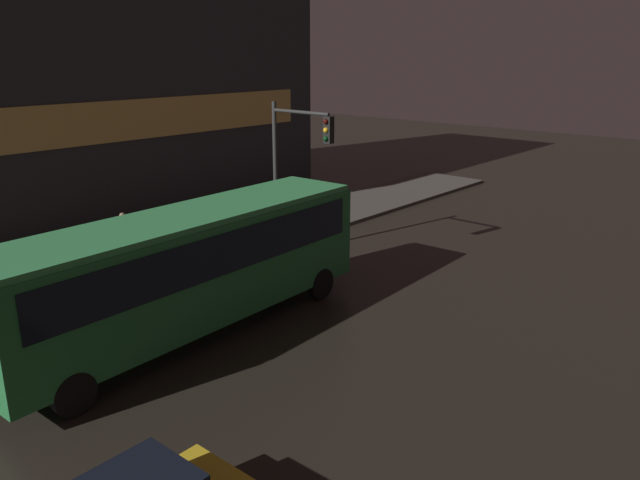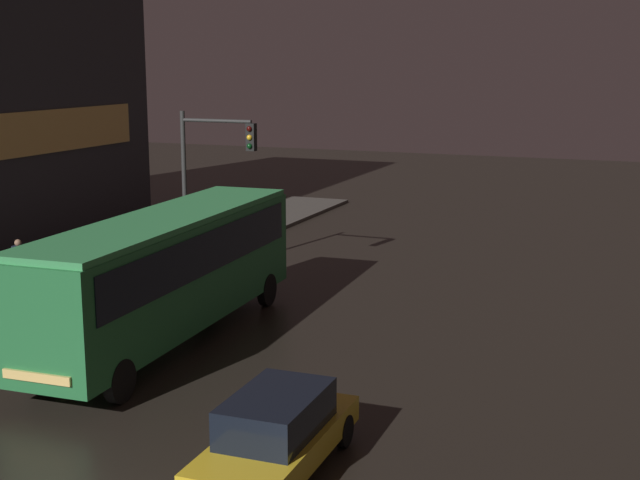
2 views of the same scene
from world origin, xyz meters
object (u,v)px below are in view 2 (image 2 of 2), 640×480
object	(u,v)px
bus_near	(167,265)
car_taxi	(277,433)
pedestrian_far	(19,261)
traffic_light_main	(209,168)

from	to	relation	value
bus_near	car_taxi	size ratio (longest dim) A/B	2.55
car_taxi	bus_near	bearing A→B (deg)	-46.35
car_taxi	pedestrian_far	size ratio (longest dim) A/B	2.53
pedestrian_far	traffic_light_main	distance (m)	6.79
bus_near	traffic_light_main	bearing A→B (deg)	-73.52
bus_near	pedestrian_far	bearing A→B (deg)	-19.95
traffic_light_main	pedestrian_far	bearing A→B (deg)	-136.74
bus_near	pedestrian_far	size ratio (longest dim) A/B	6.45
pedestrian_far	traffic_light_main	bearing A→B (deg)	156.87
car_taxi	traffic_light_main	bearing A→B (deg)	-57.79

